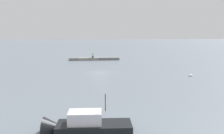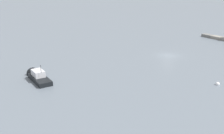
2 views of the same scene
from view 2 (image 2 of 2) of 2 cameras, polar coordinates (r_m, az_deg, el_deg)
ground_plane at (r=61.40m, az=11.10°, el=2.23°), size 500.00×500.00×0.00m
motorboat_black_mid at (r=48.66m, az=-14.56°, el=-1.95°), size 6.98×2.62×3.83m
mooring_buoy_mid at (r=47.96m, az=20.24°, el=-3.21°), size 0.68×0.68×0.68m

